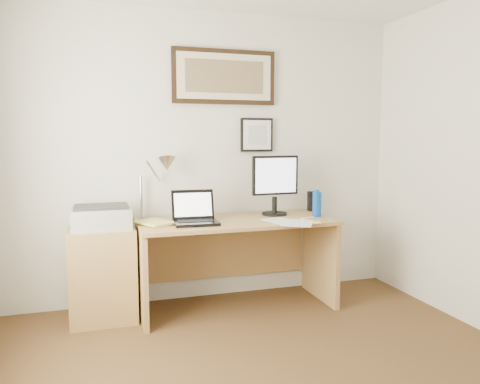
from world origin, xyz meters
name	(u,v)px	position (x,y,z in m)	size (l,w,h in m)	color
wall_back	(207,158)	(0.00, 2.00, 1.25)	(3.50, 0.02, 2.50)	silver
side_cabinet	(103,275)	(-0.92, 1.68, 0.36)	(0.50, 0.40, 0.73)	#A17843
water_bottle	(317,204)	(0.85, 1.56, 0.86)	(0.07, 0.07, 0.21)	#0C40A1
bottle_cap	(317,191)	(0.85, 1.56, 0.97)	(0.04, 0.04, 0.02)	#0C40A1
speaker	(312,201)	(0.96, 1.87, 0.84)	(0.08, 0.07, 0.18)	black
paper_sheet_a	(281,221)	(0.48, 1.47, 0.75)	(0.21, 0.30, 0.00)	white
paper_sheet_b	(297,223)	(0.57, 1.34, 0.75)	(0.24, 0.34, 0.00)	white
sticky_pad	(315,222)	(0.70, 1.29, 0.76)	(0.08, 0.08, 0.01)	#F0DD71
marker_pen	(308,218)	(0.73, 1.48, 0.76)	(0.02, 0.02, 0.14)	white
book	(143,225)	(-0.61, 1.57, 0.76)	(0.22, 0.29, 0.02)	#E4DE6B
desk	(233,245)	(0.15, 1.72, 0.51)	(1.60, 0.70, 0.75)	#A17843
laptop	(195,216)	(-0.21, 1.57, 0.81)	(0.35, 0.31, 0.26)	black
lcd_monitor	(275,182)	(0.55, 1.76, 1.04)	(0.42, 0.22, 0.52)	black
printer	(101,217)	(-0.92, 1.69, 0.82)	(0.44, 0.34, 0.18)	#ACACAE
desk_lamp	(164,167)	(-0.41, 1.81, 1.19)	(0.29, 0.27, 0.53)	silver
picture_large	(224,77)	(0.15, 1.97, 1.95)	(0.92, 0.04, 0.47)	black
picture_small	(257,135)	(0.45, 1.97, 1.45)	(0.30, 0.03, 0.30)	black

